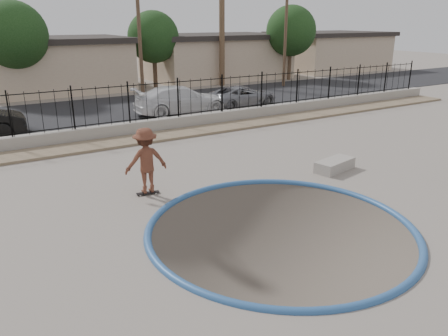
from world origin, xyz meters
name	(u,v)px	position (x,y,z in m)	size (l,w,h in m)	color
ground	(121,149)	(0.00, 12.00, -1.10)	(120.00, 120.00, 2.20)	gray
bowl_pit	(281,229)	(0.00, -1.00, 0.00)	(6.84, 6.84, 1.80)	#4F463D
coping_ring	(281,229)	(0.00, -1.00, 0.00)	(7.04, 7.04, 0.20)	#2C568F
rock_strip	(139,139)	(0.00, 9.20, 0.06)	(42.00, 1.60, 0.11)	#887159
retaining_wall	(130,129)	(0.00, 10.30, 0.30)	(42.00, 0.45, 0.60)	gray
fence	(129,103)	(0.00, 10.30, 1.50)	(40.00, 0.04, 1.80)	black
street	(92,110)	(0.00, 17.00, 0.02)	(90.00, 8.00, 0.04)	black
house_center	(55,64)	(0.00, 26.50, 1.97)	(10.60, 8.60, 3.90)	#C4A88C
house_east	(215,56)	(14.00, 26.50, 1.97)	(12.60, 8.60, 3.90)	#C4A88C
house_east_far	(328,50)	(28.00, 26.50, 1.97)	(11.60, 8.60, 3.90)	#C4A88C
utility_pole_mid	(139,22)	(4.00, 19.00, 4.96)	(1.70, 0.24, 9.50)	#473323
utility_pole_right	(286,25)	(16.00, 19.00, 4.70)	(1.70, 0.24, 9.00)	#473323
street_tree_left	(13,35)	(-3.00, 23.00, 4.19)	(4.32, 4.32, 6.36)	#473323
street_tree_mid	(153,37)	(7.00, 24.00, 3.84)	(3.96, 3.96, 5.83)	#473323
street_tree_right	(291,31)	(19.00, 22.00, 4.19)	(4.32, 4.32, 6.36)	#473323
skater	(146,164)	(-2.07, 3.00, 1.01)	(1.30, 0.75, 2.01)	brown
skateboard	(148,193)	(-2.07, 3.00, 0.05)	(0.73, 0.30, 0.06)	black
concrete_ledge	(335,165)	(4.53, 1.65, 0.20)	(1.60, 0.70, 0.40)	gray
car_c	(181,100)	(4.16, 13.40, 0.82)	(2.19, 5.38, 1.56)	silver
car_d	(242,96)	(8.29, 13.40, 0.67)	(2.10, 4.56, 1.27)	gray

